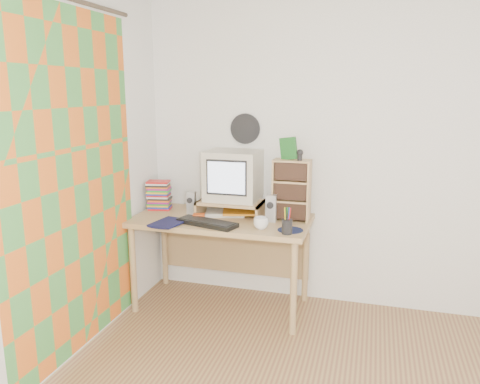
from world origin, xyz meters
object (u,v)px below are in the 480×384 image
Objects in this scene: keyboard at (207,223)px; diary at (158,220)px; desk at (224,232)px; mug at (261,223)px; cd_rack at (291,190)px; dvd_stack at (159,194)px; crt_monitor at (233,176)px.

diary reaches higher than keyboard.
desk is 12.70× the size of mug.
cd_rack is at bearing 61.86° from mug.
keyboard is 0.66m from dvd_stack.
cd_rack is 1.05m from diary.
crt_monitor reaches higher than dvd_stack.
keyboard is 1.83× the size of dvd_stack.
diary is at bearing -138.97° from crt_monitor.
diary is (-0.38, -0.05, 0.01)m from keyboard.
dvd_stack is at bearing 173.84° from desk.
crt_monitor is 1.69× the size of diary.
cd_rack is at bearing 44.93° from keyboard.
mug is (0.97, -0.33, -0.09)m from dvd_stack.
mug is at bearing -35.23° from desk.
diary is (-0.47, -0.42, -0.29)m from crt_monitor.
keyboard is at bearing -104.43° from crt_monitor.
diary is at bearing -175.41° from mug.
keyboard is 4.31× the size of mug.
cd_rack reaches higher than desk.
diary is at bearing -155.89° from keyboard.
crt_monitor is 3.79× the size of mug.
mug is 0.80m from diary.
cd_rack reaches higher than keyboard.
desk is at bearing 144.77° from mug.
dvd_stack is at bearing 179.44° from cd_rack.
keyboard is at bearing 18.04° from diary.
keyboard is at bearing -98.54° from desk.
dvd_stack is 0.55× the size of cd_rack.
desk is 0.56m from diary.
diary reaches higher than desk.
desk is 5.68× the size of diary.
diary is at bearing -142.19° from desk.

